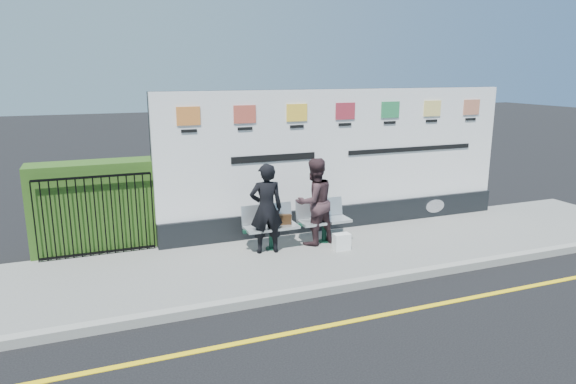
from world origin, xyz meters
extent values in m
plane|color=black|center=(0.00, 0.00, 0.00)|extent=(80.00, 80.00, 0.00)
cube|color=slate|center=(0.00, 2.50, 0.06)|extent=(14.00, 3.00, 0.12)
cube|color=gray|center=(0.00, 1.00, 0.07)|extent=(14.00, 0.18, 0.14)
cube|color=yellow|center=(0.00, 0.00, 0.00)|extent=(14.00, 0.10, 0.01)
cube|color=black|center=(0.50, 3.85, 0.37)|extent=(8.00, 0.30, 0.50)
cube|color=white|center=(0.50, 3.85, 1.87)|extent=(8.00, 0.14, 2.50)
cube|color=#2B4F17|center=(-4.58, 4.30, 0.97)|extent=(2.35, 0.70, 1.70)
imported|color=black|center=(-1.58, 2.87, 0.98)|extent=(0.68, 0.50, 1.72)
imported|color=#372428|center=(-0.54, 3.00, 0.99)|extent=(0.96, 0.82, 1.73)
cube|color=black|center=(-1.15, 3.01, 0.68)|extent=(0.27, 0.16, 0.19)
cube|color=white|center=(-0.19, 2.46, 0.28)|extent=(0.32, 0.19, 0.32)
camera|label=1|loc=(-4.57, -5.92, 3.50)|focal=32.00mm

